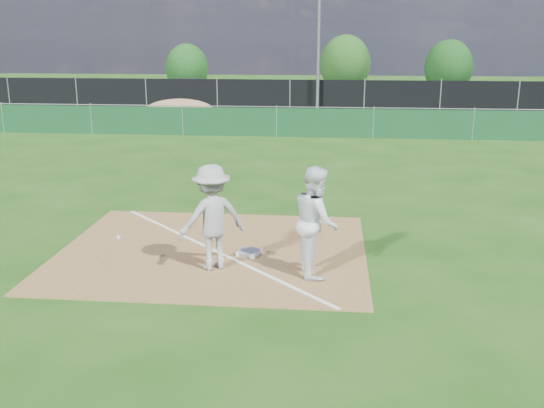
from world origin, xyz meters
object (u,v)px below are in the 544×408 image
at_px(first_base, 249,252).
at_px(tree_right, 449,67).
at_px(car_mid, 280,94).
at_px(tree_mid, 345,64).
at_px(car_right, 390,93).
at_px(play_at_first, 212,217).
at_px(tree_left, 187,69).
at_px(light_pole, 319,37).
at_px(runner, 316,221).
at_px(car_left, 196,89).

distance_m(first_base, tree_right, 33.77).
xyz_separation_m(car_mid, tree_mid, (4.02, 6.90, 1.46)).
bearing_deg(car_right, first_base, 147.41).
xyz_separation_m(play_at_first, tree_left, (-8.12, 32.59, 0.85)).
bearing_deg(car_mid, light_pole, -130.28).
height_order(runner, car_mid, runner).
bearing_deg(tree_right, first_base, -106.23).
bearing_deg(first_base, runner, -31.24).
relative_size(play_at_first, tree_right, 0.63).
bearing_deg(car_mid, runner, -155.37).
distance_m(first_base, play_at_first, 1.31).
bearing_deg(tree_left, play_at_first, -76.01).
relative_size(first_base, car_mid, 0.10).
distance_m(first_base, tree_left, 33.06).
height_order(runner, car_right, runner).
height_order(car_mid, car_right, car_right).
relative_size(runner, car_left, 0.42).
bearing_deg(car_mid, tree_left, 67.65).
bearing_deg(car_left, tree_left, 43.99).
height_order(car_left, tree_left, tree_left).
relative_size(runner, tree_mid, 0.47).
bearing_deg(car_mid, tree_mid, -11.88).
xyz_separation_m(play_at_first, car_left, (-6.54, 28.16, -0.17)).
bearing_deg(car_left, runner, -138.97).
height_order(tree_left, tree_right, tree_right).
distance_m(runner, tree_right, 34.16).
distance_m(car_left, tree_left, 4.81).
xyz_separation_m(first_base, tree_right, (9.42, 32.37, 1.92)).
bearing_deg(light_pole, car_right, 50.48).
distance_m(play_at_first, car_left, 28.91).
relative_size(car_right, tree_mid, 1.12).
xyz_separation_m(first_base, runner, (1.30, -0.79, 0.92)).
height_order(tree_left, tree_mid, tree_mid).
xyz_separation_m(first_base, car_left, (-7.11, 27.41, 0.75)).
relative_size(runner, car_mid, 0.49).
relative_size(light_pole, car_mid, 1.97).
distance_m(play_at_first, runner, 1.86).
bearing_deg(first_base, tree_left, 105.25).
xyz_separation_m(first_base, car_mid, (-1.62, 25.77, 0.62)).
distance_m(light_pole, car_mid, 5.64).
xyz_separation_m(first_base, tree_left, (-8.68, 31.85, 1.77)).
height_order(light_pole, car_right, light_pole).
xyz_separation_m(runner, car_mid, (-2.92, 26.56, -0.31)).
bearing_deg(tree_mid, light_pole, -98.69).
xyz_separation_m(play_at_first, car_mid, (-1.05, 26.51, -0.30)).
bearing_deg(light_pole, runner, -88.62).
bearing_deg(tree_mid, car_right, -64.67).
bearing_deg(runner, tree_right, -25.09).
bearing_deg(tree_mid, runner, -91.89).
height_order(runner, car_left, runner).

